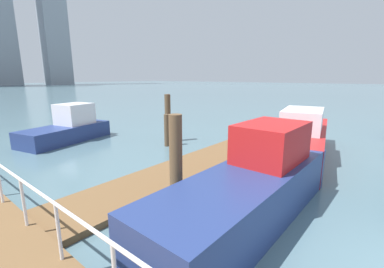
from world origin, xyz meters
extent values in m
plane|color=slate|center=(0.00, 20.00, 0.00)|extent=(300.00, 300.00, 0.00)
cube|color=brown|center=(2.37, 7.93, 0.09)|extent=(11.74, 2.00, 0.18)
cylinder|color=white|center=(-3.15, 6.10, 0.93)|extent=(0.06, 0.06, 1.05)
cylinder|color=white|center=(-3.15, 7.73, 0.93)|extent=(0.06, 0.06, 1.05)
cylinder|color=white|center=(-3.15, 9.36, 0.93)|extent=(0.06, 0.06, 1.05)
cylinder|color=white|center=(-3.15, 8.55, 1.45)|extent=(0.06, 24.50, 0.06)
cylinder|color=brown|center=(4.39, 11.03, 0.82)|extent=(0.27, 0.27, 1.65)
cylinder|color=brown|center=(-0.06, 6.25, 1.29)|extent=(0.34, 0.34, 2.58)
cylinder|color=brown|center=(5.07, 11.63, 1.30)|extent=(0.32, 0.32, 2.59)
cube|color=red|center=(6.93, 5.16, 0.64)|extent=(7.29, 3.24, 1.27)
cube|color=white|center=(6.50, 5.08, 1.72)|extent=(2.85, 1.99, 0.90)
cube|color=navy|center=(0.67, 4.50, 0.63)|extent=(6.58, 1.90, 1.27)
cube|color=red|center=(1.81, 4.49, 1.78)|extent=(2.08, 1.47, 1.03)
cube|color=navy|center=(1.55, 16.08, 0.43)|extent=(5.08, 2.97, 0.86)
cube|color=white|center=(2.23, 16.24, 1.44)|extent=(2.00, 1.88, 1.16)
cube|color=#8C939E|center=(49.23, 124.85, 35.62)|extent=(10.53, 9.25, 71.25)
camera|label=1|loc=(-4.71, 1.88, 3.50)|focal=24.05mm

